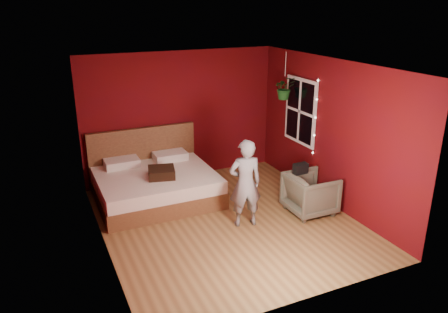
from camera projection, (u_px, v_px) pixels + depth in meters
floor at (227, 221)px, 7.35m from camera, size 4.50×4.50×0.00m
room_walls at (227, 125)px, 6.79m from camera, size 4.04×4.54×2.62m
window at (300, 111)px, 8.38m from camera, size 0.05×0.97×1.27m
fairy_lights at (315, 118)px, 7.93m from camera, size 0.04×0.04×1.45m
bed at (155, 183)px, 8.12m from camera, size 2.13×1.81×1.17m
person at (245, 183)px, 7.01m from camera, size 0.60×0.45×1.47m
armchair at (310, 193)px, 7.56m from camera, size 0.79×0.77×0.71m
handbag at (300, 169)px, 7.45m from camera, size 0.26×0.14×0.18m
throw_pillow at (161, 173)px, 7.78m from camera, size 0.56×0.56×0.16m
hanging_plant at (284, 88)px, 8.41m from camera, size 0.46×0.42×0.91m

